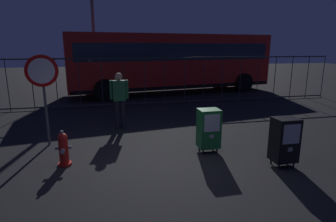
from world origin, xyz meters
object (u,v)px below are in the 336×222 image
at_px(bus_near, 172,60).
at_px(stop_sign, 43,81).
at_px(fire_hydrant, 64,149).
at_px(newspaper_box_secondary, 209,128).
at_px(pedestrian, 119,97).
at_px(newspaper_box_primary, 285,140).
at_px(street_light_near_right, 93,15).

bearing_deg(bus_near, stop_sign, -132.07).
distance_m(fire_hydrant, newspaper_box_secondary, 3.20).
xyz_separation_m(newspaper_box_secondary, stop_sign, (-3.74, 1.31, 1.03)).
distance_m(newspaper_box_secondary, pedestrian, 3.07).
height_order(fire_hydrant, newspaper_box_primary, newspaper_box_primary).
distance_m(stop_sign, street_light_near_right, 7.33).
distance_m(bus_near, street_light_near_right, 4.42).
bearing_deg(stop_sign, bus_near, 55.98).
distance_m(newspaper_box_primary, street_light_near_right, 10.63).
bearing_deg(newspaper_box_primary, fire_hydrant, 166.90).
bearing_deg(newspaper_box_secondary, bus_near, 82.40).
relative_size(fire_hydrant, street_light_near_right, 0.11).
relative_size(pedestrian, street_light_near_right, 0.25).
bearing_deg(pedestrian, fire_hydrant, -117.86).
bearing_deg(fire_hydrant, newspaper_box_primary, -13.10).
distance_m(newspaper_box_primary, newspaper_box_secondary, 1.64).
bearing_deg(stop_sign, newspaper_box_secondary, -19.38).
bearing_deg(bus_near, newspaper_box_secondary, -105.64).
distance_m(pedestrian, bus_near, 6.91).
bearing_deg(stop_sign, street_light_near_right, 81.66).
relative_size(newspaper_box_secondary, street_light_near_right, 0.16).
distance_m(fire_hydrant, newspaper_box_primary, 4.54).
relative_size(newspaper_box_secondary, bus_near, 0.09).
bearing_deg(street_light_near_right, newspaper_box_primary, -67.05).
height_order(fire_hydrant, stop_sign, stop_sign).
bearing_deg(newspaper_box_secondary, pedestrian, 128.72).
relative_size(pedestrian, bus_near, 0.16).
height_order(newspaper_box_primary, newspaper_box_secondary, same).
distance_m(newspaper_box_primary, stop_sign, 5.60).
xyz_separation_m(pedestrian, bus_near, (3.04, 6.16, 0.76)).
bearing_deg(bus_near, fire_hydrant, -124.78).
height_order(stop_sign, bus_near, bus_near).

